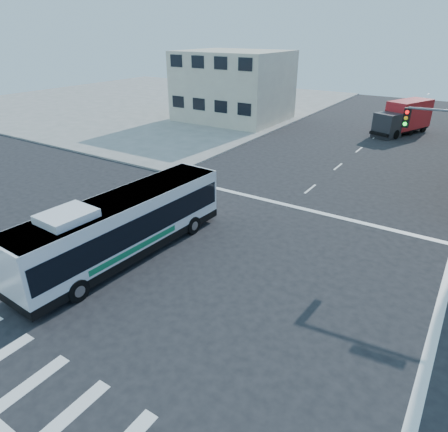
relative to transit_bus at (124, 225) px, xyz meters
The scene contains 5 objects.
ground 4.57m from the transit_bus, ahead, with size 120.00×120.00×0.00m, color black.
sidewalk_nw 47.10m from the transit_bus, 130.85° to the left, with size 50.00×50.00×0.15m, color gray.
building_west 33.24m from the transit_bus, 112.72° to the left, with size 12.06×10.06×8.00m.
transit_bus is the anchor object (origin of this frame).
box_truck 34.90m from the transit_bus, 79.89° to the left, with size 4.84×7.92×3.44m.
Camera 1 is at (9.23, -12.44, 10.29)m, focal length 32.00 mm.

